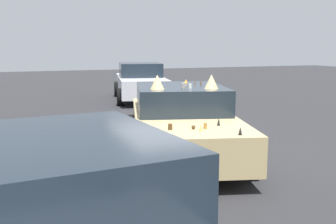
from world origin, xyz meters
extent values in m
plane|color=#2D2D30|center=(0.00, 0.00, 0.00)|extent=(60.00, 60.00, 0.00)
cube|color=#D8BC7F|center=(0.00, 0.00, 0.56)|extent=(4.88, 3.05, 0.62)
cube|color=#1E2833|center=(0.30, -0.09, 1.12)|extent=(2.52, 2.22, 0.49)
cylinder|color=black|center=(-1.62, -0.50, 0.30)|extent=(0.64, 0.38, 0.61)
cylinder|color=black|center=(-1.09, 1.30, 0.30)|extent=(0.64, 0.38, 0.61)
cylinder|color=black|center=(1.09, -1.30, 0.30)|extent=(0.64, 0.38, 0.61)
cylinder|color=black|center=(1.62, 0.50, 0.30)|extent=(0.64, 0.38, 0.61)
ellipsoid|color=black|center=(1.22, 0.60, 0.42)|extent=(0.17, 0.07, 0.11)
ellipsoid|color=black|center=(0.11, -1.00, 0.71)|extent=(0.10, 0.05, 0.09)
ellipsoid|color=black|center=(-1.55, 1.42, 0.50)|extent=(0.10, 0.05, 0.13)
ellipsoid|color=black|center=(1.46, -1.39, 0.52)|extent=(0.17, 0.07, 0.15)
ellipsoid|color=black|center=(-0.38, 1.07, 0.50)|extent=(0.17, 0.07, 0.16)
ellipsoid|color=black|center=(0.03, 0.95, 0.59)|extent=(0.16, 0.06, 0.08)
ellipsoid|color=black|center=(-2.06, -0.35, 0.71)|extent=(0.11, 0.05, 0.14)
ellipsoid|color=black|center=(-1.66, -0.47, 0.73)|extent=(0.19, 0.07, 0.13)
ellipsoid|color=black|center=(0.14, 0.92, 0.48)|extent=(0.18, 0.07, 0.11)
ellipsoid|color=black|center=(-1.30, 1.34, 0.45)|extent=(0.20, 0.08, 0.10)
sphere|color=#51381E|center=(-1.53, 0.49, 0.90)|extent=(0.06, 0.06, 0.06)
cone|color=orange|center=(-1.58, 1.06, 0.90)|extent=(0.07, 0.07, 0.06)
cone|color=tan|center=(-1.73, 0.47, 0.92)|extent=(0.07, 0.07, 0.10)
cone|color=black|center=(-1.42, -0.01, 0.93)|extent=(0.08, 0.08, 0.12)
cone|color=black|center=(-2.16, 0.04, 0.93)|extent=(0.08, 0.08, 0.12)
cylinder|color=#A87A38|center=(-1.57, 0.31, 0.92)|extent=(0.07, 0.07, 0.09)
cylinder|color=#51381E|center=(-1.43, 0.84, 0.92)|extent=(0.09, 0.09, 0.09)
sphere|color=tan|center=(-1.12, 0.72, 0.90)|extent=(0.05, 0.05, 0.05)
cylinder|color=tan|center=(0.23, 0.44, 1.42)|extent=(0.11, 0.11, 0.11)
cylinder|color=gray|center=(-0.16, 0.05, 1.41)|extent=(0.10, 0.10, 0.10)
cone|color=orange|center=(0.89, -0.48, 1.40)|extent=(0.09, 0.09, 0.07)
cylinder|color=silver|center=(-0.22, -0.06, 1.40)|extent=(0.08, 0.08, 0.09)
cone|color=#51381E|center=(0.56, -0.53, 1.40)|extent=(0.06, 0.06, 0.07)
cone|color=#51381E|center=(0.48, -0.63, 1.41)|extent=(0.06, 0.06, 0.10)
cone|color=#D8BC7F|center=(-0.41, -0.41, 1.49)|extent=(0.26, 0.26, 0.26)
cone|color=#D8BC7F|center=(-0.12, 0.56, 1.49)|extent=(0.26, 0.26, 0.26)
cube|color=#1E2833|center=(-4.13, 2.86, 1.22)|extent=(1.98, 1.75, 0.55)
cylinder|color=black|center=(-2.43, 2.10, 0.30)|extent=(0.62, 0.27, 0.61)
cube|color=silver|center=(8.33, -1.89, 0.61)|extent=(4.82, 2.69, 0.67)
cube|color=#1E2833|center=(8.45, -1.91, 1.21)|extent=(2.20, 1.98, 0.54)
cylinder|color=black|center=(6.76, -2.45, 0.32)|extent=(0.67, 0.35, 0.64)
cylinder|color=black|center=(7.15, -0.71, 0.32)|extent=(0.67, 0.35, 0.64)
cylinder|color=black|center=(9.51, -3.07, 0.32)|extent=(0.67, 0.35, 0.64)
cylinder|color=black|center=(9.90, -1.32, 0.32)|extent=(0.67, 0.35, 0.64)
camera|label=1|loc=(-7.07, 3.16, 2.14)|focal=43.33mm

